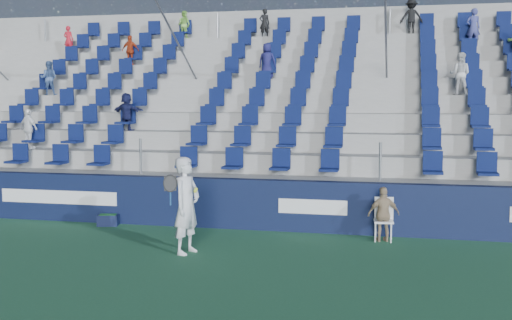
# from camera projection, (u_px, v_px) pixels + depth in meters

# --- Properties ---
(ground) EXTENTS (70.00, 70.00, 0.00)m
(ground) POSITION_uv_depth(u_px,v_px,m) (213.00, 262.00, 12.32)
(ground) COLOR #2B6540
(ground) RESTS_ON ground
(sponsor_wall) EXTENTS (24.00, 0.32, 1.20)m
(sponsor_wall) POSITION_uv_depth(u_px,v_px,m) (251.00, 204.00, 15.32)
(sponsor_wall) COLOR #0F1738
(sponsor_wall) RESTS_ON ground
(grandstand) EXTENTS (24.00, 8.17, 6.63)m
(grandstand) POSITION_uv_depth(u_px,v_px,m) (288.00, 129.00, 20.11)
(grandstand) COLOR #A2A29D
(grandstand) RESTS_ON ground
(tennis_player) EXTENTS (0.72, 0.81, 1.96)m
(tennis_player) POSITION_uv_depth(u_px,v_px,m) (187.00, 205.00, 12.90)
(tennis_player) COLOR silver
(tennis_player) RESTS_ON ground
(line_judge_chair) EXTENTS (0.46, 0.47, 0.95)m
(line_judge_chair) POSITION_uv_depth(u_px,v_px,m) (384.00, 216.00, 14.14)
(line_judge_chair) COLOR white
(line_judge_chair) RESTS_ON ground
(line_judge) EXTENTS (0.76, 0.51, 1.21)m
(line_judge) POSITION_uv_depth(u_px,v_px,m) (384.00, 214.00, 13.99)
(line_judge) COLOR tan
(line_judge) RESTS_ON ground
(ball_bin) EXTENTS (0.56, 0.43, 0.28)m
(ball_bin) POSITION_uv_depth(u_px,v_px,m) (108.00, 219.00, 15.76)
(ball_bin) COLOR #0F1739
(ball_bin) RESTS_ON ground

